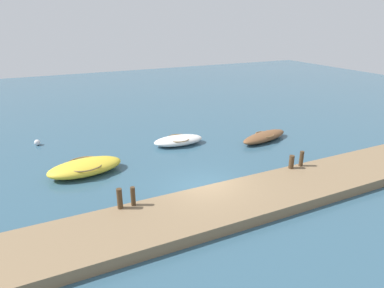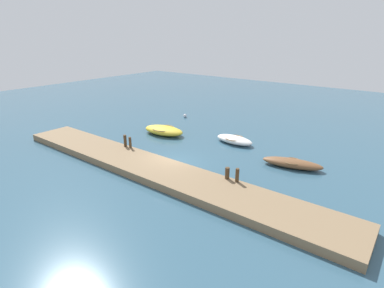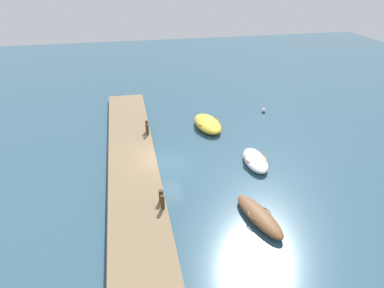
{
  "view_description": "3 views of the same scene",
  "coord_description": "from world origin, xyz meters",
  "views": [
    {
      "loc": [
        -7.06,
        -13.31,
        8.27
      ],
      "look_at": [
        1.18,
        3.91,
        0.96
      ],
      "focal_mm": 30.93,
      "sensor_mm": 36.0,
      "label": 1
    },
    {
      "loc": [
        13.77,
        -15.69,
        9.07
      ],
      "look_at": [
        -0.48,
        2.79,
        0.57
      ],
      "focal_mm": 28.62,
      "sensor_mm": 36.0,
      "label": 2
    },
    {
      "loc": [
        21.88,
        -2.28,
        13.33
      ],
      "look_at": [
        -1.12,
        2.34,
        0.77
      ],
      "focal_mm": 33.26,
      "sensor_mm": 36.0,
      "label": 3
    }
  ],
  "objects": [
    {
      "name": "mooring_post_east",
      "position": [
        5.7,
        -0.73,
        0.95
      ],
      "size": [
        0.23,
        0.23,
        0.88
      ],
      "primitive_type": "cylinder",
      "color": "#47331E",
      "rests_on": "dock_platform"
    },
    {
      "name": "rowboat_white",
      "position": [
        1.35,
        6.47,
        0.33
      ],
      "size": [
        3.59,
        1.81,
        0.63
      ],
      "rotation": [
        0.0,
        0.0,
        -0.07
      ],
      "color": "white",
      "rests_on": "ground_plane"
    },
    {
      "name": "ground_plane",
      "position": [
        0.0,
        0.0,
        0.0
      ],
      "size": [
        84.0,
        84.0,
        0.0
      ],
      "primitive_type": "plane",
      "color": "#33566B"
    },
    {
      "name": "mooring_post_mid_west",
      "position": [
        -3.91,
        -0.73,
        0.95
      ],
      "size": [
        0.21,
        0.21,
        0.89
      ],
      "primitive_type": "cylinder",
      "color": "#47331E",
      "rests_on": "dock_platform"
    },
    {
      "name": "mooring_post_west",
      "position": [
        -4.5,
        -0.73,
        0.98
      ],
      "size": [
        0.24,
        0.24,
        0.94
      ],
      "primitive_type": "cylinder",
      "color": "#47331E",
      "rests_on": "dock_platform"
    },
    {
      "name": "dock_platform",
      "position": [
        0.0,
        -2.15,
        0.25
      ],
      "size": [
        26.71,
        3.35,
        0.51
      ],
      "primitive_type": "cube",
      "color": "#846B4C",
      "rests_on": "ground_plane"
    },
    {
      "name": "motorboat_yellow",
      "position": [
        -5.2,
        4.54,
        0.4
      ],
      "size": [
        4.27,
        2.4,
        0.79
      ],
      "rotation": [
        0.0,
        0.0,
        0.09
      ],
      "color": "gold",
      "rests_on": "ground_plane"
    },
    {
      "name": "marker_buoy",
      "position": [
        -7.51,
        10.6,
        0.2
      ],
      "size": [
        0.4,
        0.4,
        0.4
      ],
      "primitive_type": "sphere",
      "color": "silver",
      "rests_on": "ground_plane"
    },
    {
      "name": "rowboat_brown",
      "position": [
        7.21,
        4.53,
        0.32
      ],
      "size": [
        4.35,
        2.15,
        0.63
      ],
      "rotation": [
        0.0,
        0.0,
        0.23
      ],
      "color": "brown",
      "rests_on": "ground_plane"
    },
    {
      "name": "mooring_post_mid_east",
      "position": [
        5.0,
        -0.73,
        0.88
      ],
      "size": [
        0.27,
        0.27,
        0.75
      ],
      "primitive_type": "cylinder",
      "color": "#47331E",
      "rests_on": "dock_platform"
    }
  ]
}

